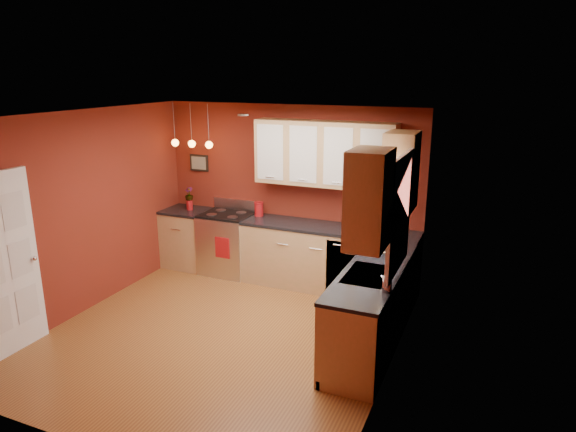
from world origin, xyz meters
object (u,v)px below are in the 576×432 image
at_px(red_canister, 259,209).
at_px(soap_pump, 386,281).
at_px(gas_range, 228,243).
at_px(sink, 370,277).
at_px(coffee_maker, 367,219).

xyz_separation_m(red_canister, soap_pump, (2.38, -1.98, 0.00)).
bearing_deg(gas_range, sink, -29.78).
xyz_separation_m(gas_range, sink, (2.62, -1.50, 0.43)).
height_order(gas_range, sink, sink).
bearing_deg(coffee_maker, gas_range, -170.83).
relative_size(sink, red_canister, 3.28).
bearing_deg(sink, gas_range, 150.22).
height_order(gas_range, coffee_maker, coffee_maker).
bearing_deg(gas_range, coffee_maker, 3.58).
bearing_deg(red_canister, gas_range, -165.46).
distance_m(red_canister, soap_pump, 3.10).
xyz_separation_m(coffee_maker, soap_pump, (0.71, -1.99, -0.02)).
bearing_deg(coffee_maker, soap_pump, -64.73).
bearing_deg(red_canister, soap_pump, -39.74).
bearing_deg(sink, soap_pump, -54.81).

